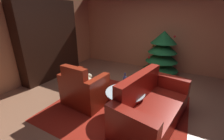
% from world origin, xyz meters
% --- Properties ---
extents(ground_plane, '(6.97, 6.97, 0.00)m').
position_xyz_m(ground_plane, '(0.00, 0.00, 0.00)').
color(ground_plane, '#A06D4E').
extents(wall_back, '(5.93, 0.06, 2.67)m').
position_xyz_m(wall_back, '(0.00, 2.75, 1.34)').
color(wall_back, '#D68455').
rests_on(wall_back, ground).
extents(wall_left, '(0.06, 5.56, 2.67)m').
position_xyz_m(wall_left, '(-2.93, 0.00, 1.34)').
color(wall_left, '#D68455').
rests_on(wall_left, ground).
extents(area_rug, '(2.71, 2.41, 0.01)m').
position_xyz_m(area_rug, '(-0.09, -0.18, 0.00)').
color(area_rug, maroon).
rests_on(area_rug, ground).
extents(bookshelf_unit, '(0.38, 1.97, 2.30)m').
position_xyz_m(bookshelf_unit, '(-2.66, 0.54, 1.13)').
color(bookshelf_unit, black).
rests_on(bookshelf_unit, ground).
extents(armchair_red, '(0.94, 0.72, 0.93)m').
position_xyz_m(armchair_red, '(-0.81, -0.39, 0.33)').
color(armchair_red, maroon).
rests_on(armchair_red, ground).
extents(couch_red, '(1.09, 1.85, 0.89)m').
position_xyz_m(couch_red, '(0.62, -0.28, 0.30)').
color(couch_red, maroon).
rests_on(couch_red, ground).
extents(coffee_table, '(0.76, 0.76, 0.48)m').
position_xyz_m(coffee_table, '(0.11, -0.27, 0.43)').
color(coffee_table, black).
rests_on(coffee_table, ground).
extents(book_stack_on_table, '(0.23, 0.18, 0.14)m').
position_xyz_m(book_stack_on_table, '(0.15, -0.26, 0.55)').
color(book_stack_on_table, '#C53F32').
rests_on(book_stack_on_table, coffee_table).
extents(bottle_on_table, '(0.07, 0.07, 0.31)m').
position_xyz_m(bottle_on_table, '(0.02, -0.09, 0.60)').
color(bottle_on_table, navy).
rests_on(bottle_on_table, coffee_table).
extents(decorated_tree, '(1.11, 1.11, 1.42)m').
position_xyz_m(decorated_tree, '(0.33, 2.19, 0.72)').
color(decorated_tree, brown).
rests_on(decorated_tree, ground).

